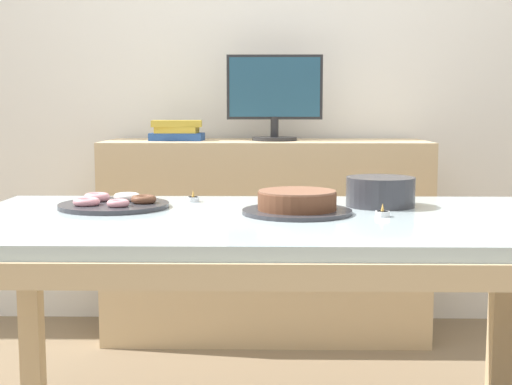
{
  "coord_description": "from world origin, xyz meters",
  "views": [
    {
      "loc": [
        0.01,
        -1.97,
        1.04
      ],
      "look_at": [
        -0.02,
        0.05,
        0.8
      ],
      "focal_mm": 50.0,
      "sensor_mm": 36.0,
      "label": 1
    }
  ],
  "objects_px": {
    "pastry_platter": "(114,204)",
    "plate_stack": "(380,192)",
    "computer_monitor": "(275,98)",
    "tealight_centre": "(193,199)",
    "cake_chocolate_round": "(297,204)",
    "book_stack": "(177,131)",
    "tealight_right_edge": "(382,213)"
  },
  "relations": [
    {
      "from": "pastry_platter",
      "to": "plate_stack",
      "type": "height_order",
      "value": "plate_stack"
    },
    {
      "from": "cake_chocolate_round",
      "to": "pastry_platter",
      "type": "distance_m",
      "value": 0.56
    },
    {
      "from": "book_stack",
      "to": "cake_chocolate_round",
      "type": "distance_m",
      "value": 1.28
    },
    {
      "from": "computer_monitor",
      "to": "book_stack",
      "type": "distance_m",
      "value": 0.46
    },
    {
      "from": "book_stack",
      "to": "cake_chocolate_round",
      "type": "bearing_deg",
      "value": -67.22
    },
    {
      "from": "book_stack",
      "to": "plate_stack",
      "type": "height_order",
      "value": "book_stack"
    },
    {
      "from": "pastry_platter",
      "to": "book_stack",
      "type": "bearing_deg",
      "value": 86.81
    },
    {
      "from": "tealight_right_edge",
      "to": "plate_stack",
      "type": "bearing_deg",
      "value": 82.9
    },
    {
      "from": "pastry_platter",
      "to": "computer_monitor",
      "type": "bearing_deg",
      "value": 64.87
    },
    {
      "from": "computer_monitor",
      "to": "cake_chocolate_round",
      "type": "relative_size",
      "value": 1.35
    },
    {
      "from": "plate_stack",
      "to": "tealight_right_edge",
      "type": "relative_size",
      "value": 5.25
    },
    {
      "from": "cake_chocolate_round",
      "to": "plate_stack",
      "type": "xyz_separation_m",
      "value": [
        0.26,
        0.16,
        0.02
      ]
    },
    {
      "from": "cake_chocolate_round",
      "to": "pastry_platter",
      "type": "height_order",
      "value": "cake_chocolate_round"
    },
    {
      "from": "pastry_platter",
      "to": "cake_chocolate_round",
      "type": "bearing_deg",
      "value": -11.66
    },
    {
      "from": "cake_chocolate_round",
      "to": "tealight_centre",
      "type": "xyz_separation_m",
      "value": [
        -0.32,
        0.25,
        -0.02
      ]
    },
    {
      "from": "cake_chocolate_round",
      "to": "book_stack",
      "type": "bearing_deg",
      "value": 112.78
    },
    {
      "from": "pastry_platter",
      "to": "plate_stack",
      "type": "distance_m",
      "value": 0.81
    },
    {
      "from": "book_stack",
      "to": "plate_stack",
      "type": "bearing_deg",
      "value": -53.33
    },
    {
      "from": "pastry_platter",
      "to": "tealight_right_edge",
      "type": "distance_m",
      "value": 0.8
    },
    {
      "from": "plate_stack",
      "to": "book_stack",
      "type": "bearing_deg",
      "value": 126.67
    },
    {
      "from": "book_stack",
      "to": "pastry_platter",
      "type": "xyz_separation_m",
      "value": [
        -0.06,
        -1.06,
        -0.18
      ]
    },
    {
      "from": "plate_stack",
      "to": "tealight_right_edge",
      "type": "distance_m",
      "value": 0.21
    },
    {
      "from": "cake_chocolate_round",
      "to": "tealight_centre",
      "type": "relative_size",
      "value": 7.86
    },
    {
      "from": "computer_monitor",
      "to": "plate_stack",
      "type": "height_order",
      "value": "computer_monitor"
    },
    {
      "from": "computer_monitor",
      "to": "tealight_centre",
      "type": "xyz_separation_m",
      "value": [
        -0.27,
        -0.92,
        -0.33
      ]
    },
    {
      "from": "book_stack",
      "to": "tealight_centre",
      "type": "distance_m",
      "value": 0.95
    },
    {
      "from": "pastry_platter",
      "to": "tealight_centre",
      "type": "bearing_deg",
      "value": 31.4
    },
    {
      "from": "computer_monitor",
      "to": "plate_stack",
      "type": "relative_size",
      "value": 2.02
    },
    {
      "from": "computer_monitor",
      "to": "tealight_right_edge",
      "type": "distance_m",
      "value": 1.3
    },
    {
      "from": "pastry_platter",
      "to": "tealight_centre",
      "type": "relative_size",
      "value": 8.3
    },
    {
      "from": "tealight_centre",
      "to": "cake_chocolate_round",
      "type": "bearing_deg",
      "value": -37.79
    },
    {
      "from": "cake_chocolate_round",
      "to": "plate_stack",
      "type": "relative_size",
      "value": 1.5
    }
  ]
}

